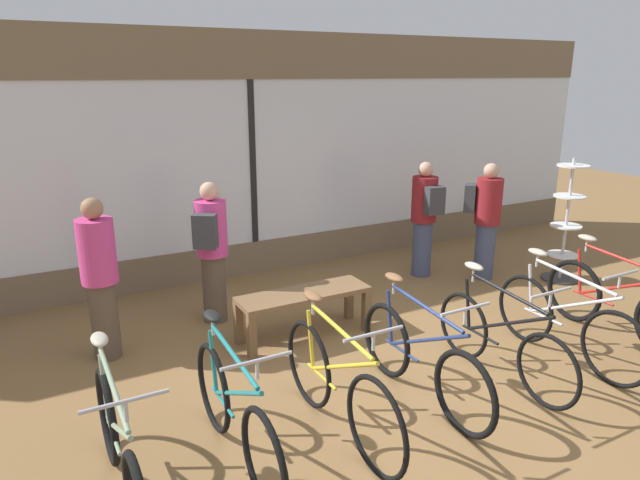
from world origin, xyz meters
TOP-DOWN VIEW (x-y plane):
  - ground_plane at (0.00, 0.00)m, footprint 24.00×24.00m
  - shop_back_wall at (0.00, 3.49)m, footprint 12.00×0.08m
  - bicycle_far_left at (-2.45, -0.27)m, footprint 0.46×1.76m
  - bicycle_left at (-1.67, -0.23)m, footprint 0.46×1.69m
  - bicycle_center_left at (-0.87, -0.28)m, footprint 0.46×1.72m
  - bicycle_center at (-0.02, -0.20)m, footprint 0.46×1.72m
  - bicycle_center_right at (0.83, -0.25)m, footprint 0.46×1.66m
  - bicycle_right at (1.64, -0.29)m, footprint 0.46×1.72m
  - bicycle_far_right at (2.50, -0.22)m, footprint 0.46×1.77m
  - accessory_rack at (3.49, 1.25)m, footprint 0.48×0.48m
  - display_bench at (-0.33, 1.35)m, footprint 1.40×0.44m
  - customer_near_rack at (2.61, 1.81)m, footprint 0.54×0.55m
  - customer_by_window at (1.96, 2.28)m, footprint 0.37×0.51m
  - customer_mid_floor at (-1.02, 2.18)m, footprint 0.50×0.56m
  - customer_near_bench at (-2.22, 1.88)m, footprint 0.48×0.48m

SIDE VIEW (x-z plane):
  - ground_plane at x=0.00m, z-range 0.00..0.00m
  - bicycle_center_right at x=0.83m, z-range -0.13..0.88m
  - bicycle_center at x=-0.02m, z-range -0.13..0.89m
  - bicycle_far_right at x=2.50m, z-range -0.13..0.90m
  - bicycle_far_left at x=-2.45m, z-range -0.13..0.90m
  - bicycle_left at x=-1.67m, z-range -0.13..0.91m
  - bicycle_right at x=1.64m, z-range -0.12..0.91m
  - bicycle_center_left at x=-0.87m, z-range -0.12..0.93m
  - display_bench at x=-0.33m, z-range 0.16..0.66m
  - accessory_rack at x=3.49m, z-range -0.14..1.50m
  - customer_near_bench at x=-2.22m, z-range 0.04..1.63m
  - customer_by_window at x=1.96m, z-range 0.06..1.62m
  - customer_near_rack at x=2.61m, z-range 0.06..1.62m
  - customer_mid_floor at x=-1.02m, z-range 0.06..1.63m
  - shop_back_wall at x=0.00m, z-range 0.04..3.24m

